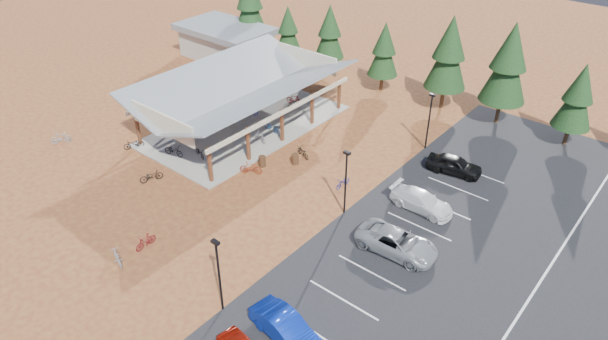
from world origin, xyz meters
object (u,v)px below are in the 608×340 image
at_px(trash_bin_0, 262,161).
at_px(outbuilding, 226,41).
at_px(bike_16, 303,152).
at_px(car_2, 397,242).
at_px(bike_11, 146,241).
at_px(bike_13, 117,257).
at_px(bike_6, 272,127).
at_px(bike_1, 233,118).
at_px(bike_2, 251,111).
at_px(car_3, 422,201).
at_px(car_4, 454,165).
at_px(bike_5, 260,136).
at_px(lamp_post_0, 219,271).
at_px(bike_14, 343,182).
at_px(lamp_post_1, 346,178).
at_px(bike_4, 200,152).
at_px(lamp_post_2, 429,117).
at_px(bike_12, 151,176).
at_px(bike_8, 134,144).
at_px(bike_0, 174,150).
at_px(bike_pavilion, 243,88).
at_px(bike_15, 251,168).
at_px(trash_bin_1, 295,159).
at_px(bike_9, 61,138).
at_px(car_1, 286,328).
at_px(bike_7, 294,99).

bearing_deg(trash_bin_0, outbuilding, 142.98).
relative_size(bike_16, car_2, 0.31).
distance_m(bike_11, bike_13, 2.15).
relative_size(outbuilding, bike_6, 6.10).
bearing_deg(bike_1, bike_2, -11.37).
height_order(bike_11, car_3, car_3).
bearing_deg(car_4, bike_5, 101.58).
relative_size(lamp_post_0, bike_14, 3.14).
xyz_separation_m(outbuilding, bike_11, (21.06, -27.47, -1.53)).
height_order(lamp_post_1, car_4, lamp_post_1).
relative_size(outbuilding, bike_4, 6.90).
bearing_deg(lamp_post_2, bike_12, -127.62).
xyz_separation_m(bike_4, bike_8, (-5.59, -2.60, -0.06)).
distance_m(bike_0, bike_11, 11.66).
distance_m(lamp_post_1, bike_14, 4.16).
relative_size(bike_1, bike_2, 1.13).
bearing_deg(bike_pavilion, bike_15, -42.20).
distance_m(outbuilding, trash_bin_1, 25.60).
relative_size(bike_8, bike_9, 0.99).
bearing_deg(trash_bin_1, bike_2, 156.29).
relative_size(bike_pavilion, outbuilding, 1.76).
distance_m(bike_5, bike_15, 5.09).
xyz_separation_m(bike_0, bike_13, (7.76, -10.81, -0.07)).
height_order(bike_pavilion, bike_16, bike_pavilion).
xyz_separation_m(outbuilding, car_1, (33.23, -27.25, -1.23)).
xyz_separation_m(outbuilding, lamp_post_2, (29.00, -4.00, 0.95)).
xyz_separation_m(lamp_post_1, bike_4, (-13.87, -1.54, -2.46)).
bearing_deg(bike_6, bike_14, -101.68).
relative_size(bike_1, bike_14, 1.07).
xyz_separation_m(outbuilding, trash_bin_1, (21.91, -13.14, -1.58)).
distance_m(bike_6, bike_12, 12.06).
xyz_separation_m(lamp_post_0, bike_15, (-8.84, 11.41, -2.42)).
bearing_deg(bike_4, outbuilding, 58.19).
relative_size(lamp_post_0, trash_bin_0, 5.71).
xyz_separation_m(bike_5, bike_16, (4.50, 0.52, -0.19)).
bearing_deg(car_4, bike_1, 94.58).
distance_m(outbuilding, lamp_post_0, 40.32).
relative_size(trash_bin_1, bike_8, 0.51).
bearing_deg(bike_9, bike_7, -87.88).
relative_size(outbuilding, car_3, 2.32).
relative_size(lamp_post_2, car_3, 1.08).
bearing_deg(car_1, bike_14, 31.65).
height_order(trash_bin_1, bike_6, bike_6).
bearing_deg(car_2, bike_14, 57.65).
height_order(lamp_post_2, bike_13, lamp_post_2).
height_order(outbuilding, lamp_post_0, lamp_post_0).
relative_size(trash_bin_1, car_3, 0.19).
distance_m(bike_11, car_1, 12.17).
bearing_deg(bike_pavilion, lamp_post_2, 25.02).
xyz_separation_m(outbuilding, bike_12, (14.87, -22.33, -1.54)).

